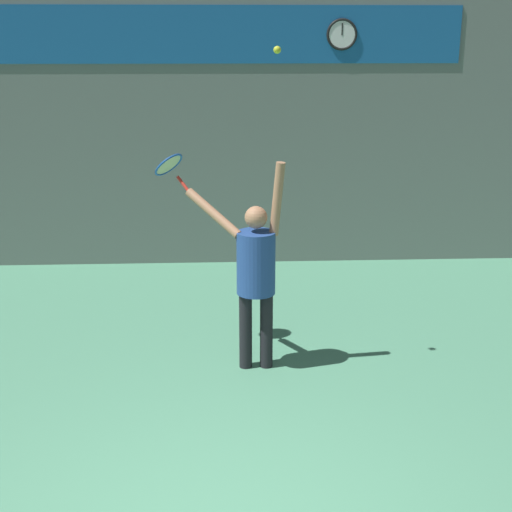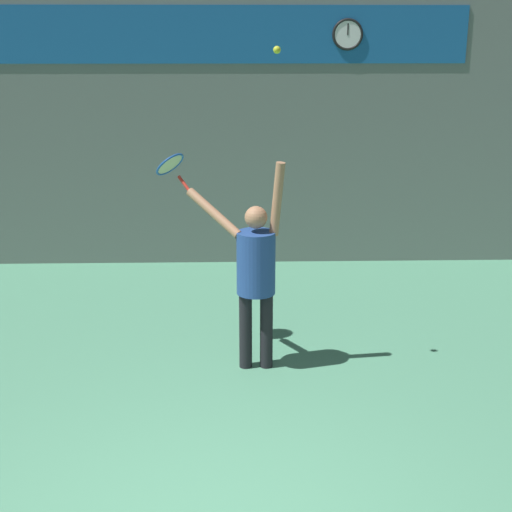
{
  "view_description": "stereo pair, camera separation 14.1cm",
  "coord_description": "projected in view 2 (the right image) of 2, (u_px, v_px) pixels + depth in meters",
  "views": [
    {
      "loc": [
        0.06,
        -3.82,
        3.24
      ],
      "look_at": [
        0.38,
        2.84,
        1.19
      ],
      "focal_mm": 50.0,
      "sensor_mm": 36.0,
      "label": 1
    },
    {
      "loc": [
        0.2,
        -3.82,
        3.24
      ],
      "look_at": [
        0.38,
        2.84,
        1.19
      ],
      "focal_mm": 50.0,
      "sensor_mm": 36.0,
      "label": 2
    }
  ],
  "objects": [
    {
      "name": "sponsor_banner",
      "position": [
        222.0,
        34.0,
        9.74
      ],
      "size": [
        6.78,
        0.02,
        0.77
      ],
      "color": "#195B9E"
    },
    {
      "name": "tennis_player",
      "position": [
        255.0,
        268.0,
        7.01
      ],
      "size": [
        1.0,
        0.64,
        2.12
      ],
      "color": "black",
      "rests_on": "ground_plane"
    },
    {
      "name": "tennis_racket",
      "position": [
        171.0,
        166.0,
        7.23
      ],
      "size": [
        0.42,
        0.42,
        0.39
      ],
      "color": "red"
    },
    {
      "name": "scoreboard_clock",
      "position": [
        348.0,
        34.0,
        9.76
      ],
      "size": [
        0.43,
        0.04,
        0.43
      ],
      "color": "white"
    },
    {
      "name": "back_wall",
      "position": [
        222.0,
        92.0,
        10.02
      ],
      "size": [
        18.0,
        0.1,
        5.0
      ],
      "color": "slate",
      "rests_on": "ground_plane"
    },
    {
      "name": "tennis_ball",
      "position": [
        277.0,
        50.0,
        6.29
      ],
      "size": [
        0.07,
        0.07,
        0.07
      ],
      "color": "#CCDB2D"
    }
  ]
}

